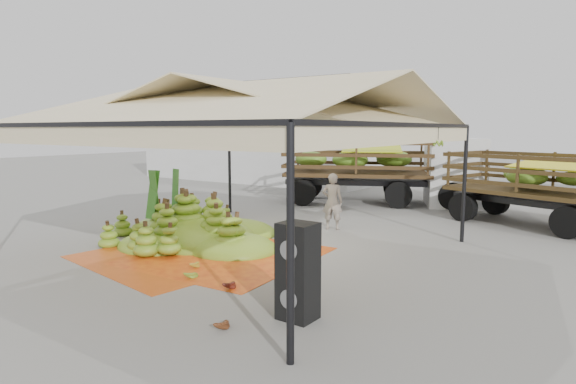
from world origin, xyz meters
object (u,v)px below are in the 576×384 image
Objects in this scene: truck_left at (390,163)px; truck_right at (576,184)px; banana_heap at (198,219)px; vendor at (332,201)px; speaker_stack at (298,271)px.

truck_left reaches higher than truck_right.
banana_heap is 3.26× the size of vendor.
speaker_stack is at bearing -30.03° from banana_heap.
truck_left is (-0.60, 5.64, 0.76)m from vendor.
truck_right reaches higher than banana_heap.
banana_heap is 0.69× the size of truck_left.
vendor reaches higher than speaker_stack.
banana_heap is 10.57m from truck_right.
truck_left is at bearing -179.73° from truck_right.
truck_right is (6.44, -2.08, -0.19)m from truck_left.
banana_heap is 3.94m from vendor.
banana_heap is at bearing -121.33° from truck_right.
speaker_stack is at bearing -98.23° from truck_left.
speaker_stack is 6.80m from vendor.
vendor is 0.21× the size of truck_left.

